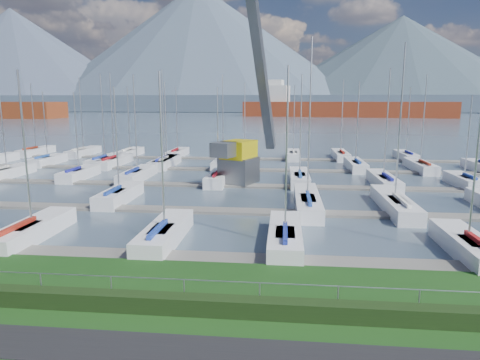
# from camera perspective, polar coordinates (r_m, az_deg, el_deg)

# --- Properties ---
(path) EXTENTS (160.00, 2.00, 0.04)m
(path) POSITION_cam_1_polar(r_m,az_deg,el_deg) (15.24, -6.23, -21.86)
(path) COLOR black
(path) RESTS_ON grass
(water) EXTENTS (800.00, 540.00, 0.20)m
(water) POSITION_cam_1_polar(r_m,az_deg,el_deg) (275.70, 5.34, 8.74)
(water) COLOR #485869
(hedge) EXTENTS (80.00, 0.70, 0.70)m
(hedge) POSITION_cam_1_polar(r_m,az_deg,el_deg) (17.28, -4.39, -16.35)
(hedge) COLOR black
(hedge) RESTS_ON grass
(fence) EXTENTS (80.00, 0.04, 0.04)m
(fence) POSITION_cam_1_polar(r_m,az_deg,el_deg) (17.28, -4.19, -13.24)
(fence) COLOR #94989D
(fence) RESTS_ON grass
(foothill) EXTENTS (900.00, 80.00, 12.00)m
(foothill) POSITION_cam_1_polar(r_m,az_deg,el_deg) (345.57, 5.49, 10.15)
(foothill) COLOR #455365
(foothill) RESTS_ON water
(mountains) EXTENTS (1190.00, 360.00, 115.00)m
(mountains) POSITION_cam_1_polar(r_m,az_deg,el_deg) (421.96, 6.71, 15.73)
(mountains) COLOR #3C4358
(mountains) RESTS_ON water
(docks) EXTENTS (90.00, 41.60, 0.25)m
(docks) POSITION_cam_1_polar(r_m,az_deg,el_deg) (42.49, 1.93, -0.83)
(docks) COLOR gray
(docks) RESTS_ON water
(crane) EXTENTS (6.11, 13.48, 22.35)m
(crane) POSITION_cam_1_polar(r_m,az_deg,el_deg) (44.17, 0.59, 6.88)
(crane) COLOR #4F5256
(crane) RESTS_ON water
(cargo_ship_mid) EXTENTS (107.65, 34.81, 21.50)m
(cargo_ship_mid) POSITION_cam_1_polar(r_m,az_deg,el_deg) (232.22, 12.76, 9.15)
(cargo_ship_mid) COLOR maroon
(cargo_ship_mid) RESTS_ON water
(sailboat_fleet) EXTENTS (75.43, 49.14, 13.40)m
(sailboat_fleet) POSITION_cam_1_polar(r_m,az_deg,el_deg) (45.22, -1.06, 7.01)
(sailboat_fleet) COLOR silver
(sailboat_fleet) RESTS_ON water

